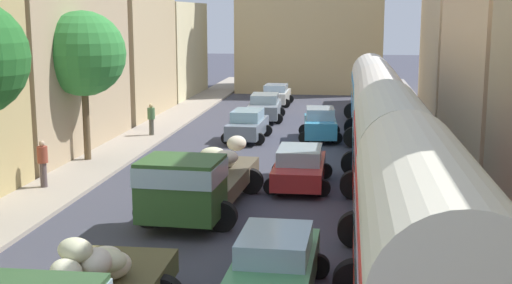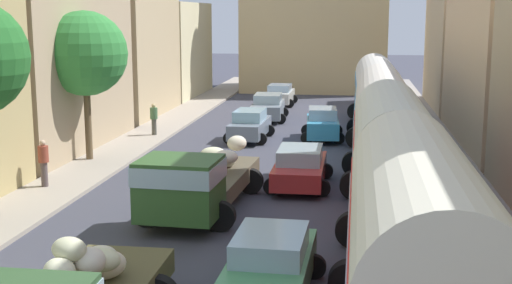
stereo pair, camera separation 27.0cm
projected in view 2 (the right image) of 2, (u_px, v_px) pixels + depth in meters
The scene contains 24 objects.
ground_plane at pixel (282, 148), 33.23m from camera, with size 154.00×154.00×0.00m, color #3D3E4B.
sidewalk_left at pixel (136, 142), 34.24m from camera, with size 2.50×70.00×0.14m, color #A29688.
sidewalk_right at pixel (436, 150), 32.20m from camera, with size 2.50×70.00×0.14m, color gray.
building_left_2 at pixel (33, 18), 31.56m from camera, with size 5.51×11.47×12.29m.
building_left_3 at pixel (127, 44), 42.78m from camera, with size 4.76×9.39×8.85m.
building_left_4 at pixel (160, 50), 53.03m from camera, with size 5.96×10.31×7.15m.
building_right_2 at pixel (511, 60), 33.31m from camera, with size 5.11×13.59×8.16m.
building_right_3 at pixel (465, 42), 46.16m from camera, with size 4.23×11.03×8.99m.
distant_church at pixel (315, 1), 56.55m from camera, with size 11.66×7.56×20.34m.
parked_bus_0 at pixel (417, 246), 12.22m from camera, with size 3.32×8.55×4.17m.
parked_bus_1 at pixel (392, 151), 20.99m from camera, with size 3.24×8.20×4.06m.
parked_bus_2 at pixel (382, 112), 29.76m from camera, with size 3.24×9.52×3.93m.
parked_bus_3 at pixel (376, 89), 38.51m from camera, with size 3.24×9.62×3.93m.
cargo_truck_1 at pixel (196, 181), 21.85m from camera, with size 3.42×7.52×2.20m.
car_0 at pixel (250, 125), 35.07m from camera, with size 2.27×4.14×1.55m.
car_1 at pixel (268, 107), 41.57m from camera, with size 2.47×4.41×1.60m.
car_2 at pixel (280, 95), 48.38m from camera, with size 2.33×4.00×1.46m.
car_3 at pixel (270, 265), 15.58m from camera, with size 2.41×4.25×1.53m.
car_4 at pixel (300, 167), 25.66m from camera, with size 2.39×4.36×1.46m.
car_5 at pixel (322, 124), 35.11m from camera, with size 2.32×3.78×1.64m.
pedestrian_0 at pixel (44, 162), 25.07m from camera, with size 0.52×0.52×1.85m.
pedestrian_2 at pixel (154, 118), 35.78m from camera, with size 0.40×0.40×1.77m.
streetlamp_near at pixel (508, 135), 12.68m from camera, with size 1.99×0.28×6.95m.
roadside_tree_2 at pixel (85, 54), 29.15m from camera, with size 3.60×3.60×6.49m.
Camera 2 is at (3.44, -5.46, 6.36)m, focal length 48.52 mm.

